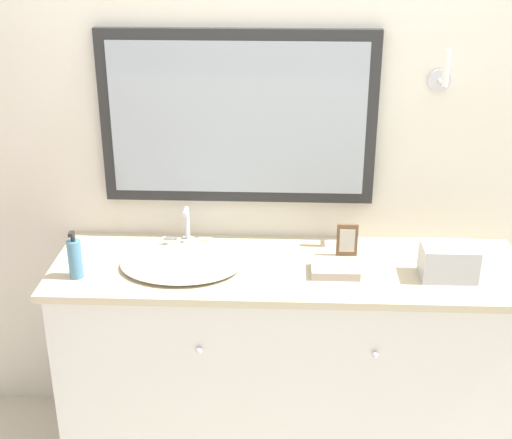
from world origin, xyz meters
TOP-DOWN VIEW (x-y plane):
  - wall_back at (-0.01, 0.61)m, footprint 8.00×0.18m
  - vanity_counter at (0.00, 0.30)m, footprint 1.89×0.58m
  - sink_basin at (-0.42, 0.28)m, footprint 0.49×0.42m
  - soap_bottle at (-0.82, 0.17)m, footprint 0.05×0.06m
  - appliance_box at (0.62, 0.23)m, footprint 0.21×0.14m
  - picture_frame at (0.24, 0.40)m, footprint 0.09×0.01m
  - hand_towel_near_sink at (0.19, 0.25)m, footprint 0.19×0.14m

SIDE VIEW (x-z plane):
  - vanity_counter at x=0.00m, z-range 0.00..0.91m
  - hand_towel_near_sink at x=0.19m, z-range 0.91..0.94m
  - sink_basin at x=-0.42m, z-range 0.83..1.01m
  - appliance_box at x=0.62m, z-range 0.91..1.04m
  - picture_frame at x=0.24m, z-range 0.91..1.04m
  - soap_bottle at x=-0.82m, z-range 0.89..1.08m
  - wall_back at x=-0.01m, z-range 0.00..2.55m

